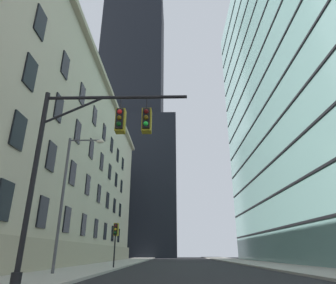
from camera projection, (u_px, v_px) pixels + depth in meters
name	position (u px, v px, depth m)	size (l,w,h in m)	color
station_building	(22.00, 155.00, 33.64)	(17.17, 59.49, 23.98)	#B2A88E
dark_skyscraper	(133.00, 90.00, 101.78)	(29.85, 29.85, 191.22)	black
glass_office_midrise	(313.00, 78.00, 43.56)	(17.81, 45.88, 52.03)	gray
traffic_signal_mast	(96.00, 142.00, 11.71)	(6.24, 0.63, 7.64)	black
traffic_light_far_left	(116.00, 232.00, 24.55)	(0.40, 0.63, 3.51)	black
street_lamppost	(69.00, 188.00, 18.47)	(2.47, 0.32, 8.47)	#47474C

